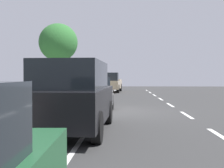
# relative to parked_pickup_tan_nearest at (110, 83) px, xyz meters

# --- Properties ---
(ground) EXTENTS (67.14, 67.14, 0.00)m
(ground) POSITION_rel_parked_pickup_tan_nearest_xyz_m (-0.79, 16.32, -0.90)
(ground) COLOR #313131
(sidewalk) EXTENTS (3.68, 41.96, 0.13)m
(sidewalk) POSITION_rel_parked_pickup_tan_nearest_xyz_m (3.05, 16.32, -0.84)
(sidewalk) COLOR #A9B09E
(sidewalk) RESTS_ON ground
(curb_edge) EXTENTS (0.16, 41.96, 0.13)m
(curb_edge) POSITION_rel_parked_pickup_tan_nearest_xyz_m (1.13, 16.32, -0.84)
(curb_edge) COLOR gray
(curb_edge) RESTS_ON ground
(lane_stripe_centre) EXTENTS (0.14, 40.00, 0.01)m
(lane_stripe_centre) POSITION_rel_parked_pickup_tan_nearest_xyz_m (-3.92, 15.34, -0.90)
(lane_stripe_centre) COLOR white
(lane_stripe_centre) RESTS_ON ground
(lane_stripe_bike_edge) EXTENTS (0.12, 41.96, 0.01)m
(lane_stripe_bike_edge) POSITION_rel_parked_pickup_tan_nearest_xyz_m (-0.34, 16.32, -0.90)
(lane_stripe_bike_edge) COLOR white
(lane_stripe_bike_edge) RESTS_ON ground
(parked_pickup_tan_nearest) EXTENTS (2.27, 5.41, 1.95)m
(parked_pickup_tan_nearest) POSITION_rel_parked_pickup_tan_nearest_xyz_m (0.00, 0.00, 0.00)
(parked_pickup_tan_nearest) COLOR tan
(parked_pickup_tan_nearest) RESTS_ON ground
(parked_sedan_white_second) EXTENTS (2.05, 4.50, 1.52)m
(parked_sedan_white_second) POSITION_rel_parked_pickup_tan_nearest_xyz_m (0.12, 14.27, -0.15)
(parked_sedan_white_second) COLOR white
(parked_sedan_white_second) RESTS_ON ground
(parked_suv_black_mid) EXTENTS (2.09, 4.76, 1.99)m
(parked_suv_black_mid) POSITION_rel_parked_pickup_tan_nearest_xyz_m (0.05, 21.10, 0.13)
(parked_suv_black_mid) COLOR black
(parked_suv_black_mid) RESTS_ON ground
(bicycle_at_curb) EXTENTS (1.62, 0.73, 0.74)m
(bicycle_at_curb) POSITION_rel_parked_pickup_tan_nearest_xyz_m (0.67, 6.83, -0.53)
(bicycle_at_curb) COLOR black
(bicycle_at_curb) RESTS_ON ground
(cyclist_with_backpack) EXTENTS (0.51, 0.58, 1.77)m
(cyclist_with_backpack) POSITION_rel_parked_pickup_tan_nearest_xyz_m (0.89, 6.39, 0.19)
(cyclist_with_backpack) COLOR #C6B284
(cyclist_with_backpack) RESTS_ON ground
(street_tree_near_cyclist) EXTENTS (2.24, 2.24, 4.51)m
(street_tree_near_cyclist) POSITION_rel_parked_pickup_tan_nearest_xyz_m (2.43, 12.51, 2.54)
(street_tree_near_cyclist) COLOR brown
(street_tree_near_cyclist) RESTS_ON sidewalk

